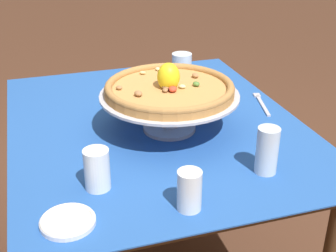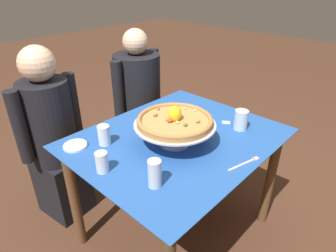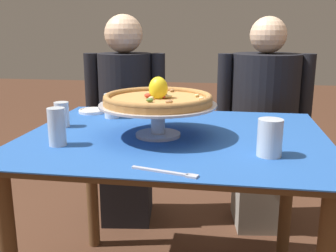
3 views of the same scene
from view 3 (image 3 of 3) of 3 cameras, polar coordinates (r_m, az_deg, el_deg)
The scene contains 12 objects.
dining_table at distance 1.54m, azimuth 0.97°, elevation -5.24°, with size 1.15×0.94×0.75m.
pizza_stand at distance 1.47m, azimuth -1.46°, elevation 2.11°, with size 0.44×0.44×0.12m.
pizza at distance 1.46m, azimuth -1.47°, elevation 4.03°, with size 0.40×0.40×0.10m.
water_glass_front_right at distance 1.29m, azimuth 14.52°, elevation -1.98°, with size 0.08×0.08×0.12m.
water_glass_side_left at distance 1.68m, azimuth -15.12°, elevation 1.38°, with size 0.06×0.06×0.10m.
water_glass_front_left at distance 1.41m, azimuth -15.79°, elevation -0.44°, with size 0.06×0.06×0.13m.
water_glass_back_left at distance 1.80m, azimuth -8.15°, elevation 2.72°, with size 0.07×0.07×0.11m.
side_plate at distance 1.94m, azimuth -10.93°, elevation 2.17°, with size 0.13×0.13×0.02m.
dinner_fork at distance 1.11m, azimuth 0.00°, elevation -6.74°, with size 0.20×0.07×0.01m.
sugar_packet at distance 1.40m, azimuth 14.34°, elevation -2.80°, with size 0.05×0.04×0.01m, color silver.
diner_left at distance 2.34m, azimuth -6.10°, elevation -0.13°, with size 0.46×0.35×1.22m.
diner_right at distance 2.30m, azimuth 13.59°, elevation -0.09°, with size 0.53×0.42×1.21m.
Camera 3 is at (0.20, -1.44, 1.14)m, focal length 42.07 mm.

